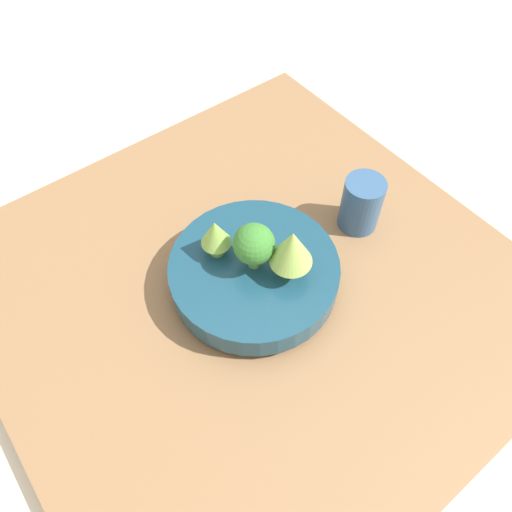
# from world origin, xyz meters

# --- Properties ---
(ground_plane) EXTENTS (6.00, 6.00, 0.00)m
(ground_plane) POSITION_xyz_m (0.00, 0.00, 0.00)
(ground_plane) COLOR beige
(table) EXTENTS (0.85, 0.85, 0.04)m
(table) POSITION_xyz_m (0.00, 0.00, 0.02)
(table) COLOR olive
(table) RESTS_ON ground_plane
(bowl) EXTENTS (0.28, 0.28, 0.06)m
(bowl) POSITION_xyz_m (-0.00, 0.01, 0.08)
(bowl) COLOR navy
(bowl) RESTS_ON table
(broccoli_floret_center) EXTENTS (0.07, 0.07, 0.09)m
(broccoli_floret_center) POSITION_xyz_m (-0.00, 0.01, 0.15)
(broccoli_floret_center) COLOR #609347
(broccoli_floret_center) RESTS_ON bowl
(romanesco_piece_far) EXTENTS (0.07, 0.07, 0.10)m
(romanesco_piece_far) POSITION_xyz_m (-0.03, 0.05, 0.17)
(romanesco_piece_far) COLOR #7AB256
(romanesco_piece_far) RESTS_ON bowl
(romanesco_piece_near) EXTENTS (0.05, 0.05, 0.08)m
(romanesco_piece_near) POSITION_xyz_m (0.03, -0.05, 0.15)
(romanesco_piece_near) COLOR #6BA34C
(romanesco_piece_near) RESTS_ON bowl
(cup) EXTENTS (0.07, 0.07, 0.10)m
(cup) POSITION_xyz_m (-0.23, 0.01, 0.09)
(cup) COLOR #33567F
(cup) RESTS_ON table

